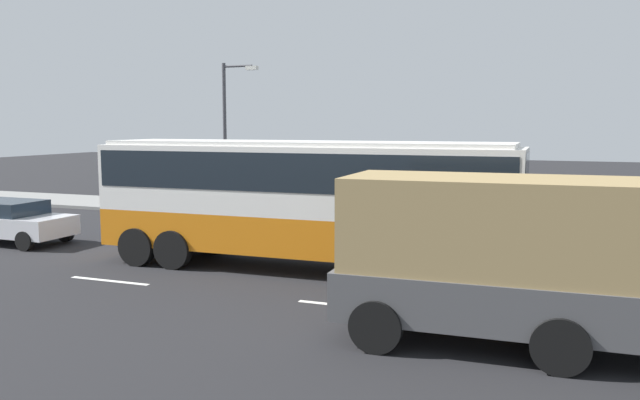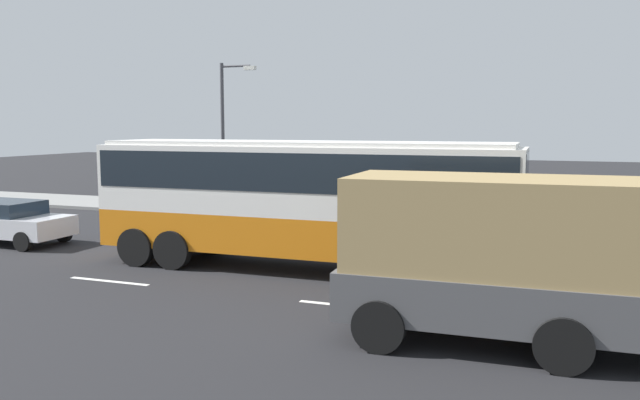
# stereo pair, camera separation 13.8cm
# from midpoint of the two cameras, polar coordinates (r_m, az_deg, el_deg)

# --- Properties ---
(ground_plane) EXTENTS (120.00, 120.00, 0.00)m
(ground_plane) POSITION_cam_midpoint_polar(r_m,az_deg,el_deg) (17.63, 3.34, -6.49)
(ground_plane) COLOR black
(sidewalk_curb) EXTENTS (80.00, 4.00, 0.15)m
(sidewalk_curb) POSITION_cam_midpoint_polar(r_m,az_deg,el_deg) (27.06, 9.67, -1.76)
(sidewalk_curb) COLOR gray
(sidewalk_curb) RESTS_ON ground_plane
(lane_centreline) EXTENTS (26.59, 0.16, 0.01)m
(lane_centreline) POSITION_cam_midpoint_polar(r_m,az_deg,el_deg) (17.35, -17.25, -6.99)
(lane_centreline) COLOR white
(lane_centreline) RESTS_ON ground_plane
(coach_bus) EXTENTS (11.78, 2.84, 3.58)m
(coach_bus) POSITION_cam_midpoint_polar(r_m,az_deg,el_deg) (17.63, -1.29, 0.83)
(coach_bus) COLOR orange
(coach_bus) RESTS_ON ground_plane
(cargo_truck) EXTENTS (8.40, 2.82, 3.09)m
(cargo_truck) POSITION_cam_midpoint_polar(r_m,az_deg,el_deg) (12.11, 21.00, -5.02)
(cargo_truck) COLOR #19592D
(cargo_truck) RESTS_ON ground_plane
(car_blue_saloon) EXTENTS (4.70, 2.01, 1.42)m
(car_blue_saloon) POSITION_cam_midpoint_polar(r_m,az_deg,el_deg) (24.22, -12.20, -1.17)
(car_blue_saloon) COLOR #194799
(car_blue_saloon) RESTS_ON ground_plane
(car_silver_hatch) EXTENTS (4.52, 2.02, 1.46)m
(car_silver_hatch) POSITION_cam_midpoint_polar(r_m,az_deg,el_deg) (24.27, -25.97, -1.64)
(car_silver_hatch) COLOR silver
(car_silver_hatch) RESTS_ON ground_plane
(pedestrian_at_crossing) EXTENTS (0.32, 0.32, 1.74)m
(pedestrian_at_crossing) POSITION_cam_midpoint_polar(r_m,az_deg,el_deg) (26.21, 7.22, 0.40)
(pedestrian_at_crossing) COLOR brown
(pedestrian_at_crossing) RESTS_ON sidewalk_curb
(street_lamp) EXTENTS (1.69, 0.24, 6.51)m
(street_lamp) POSITION_cam_midpoint_polar(r_m,az_deg,el_deg) (28.12, -8.06, 6.43)
(street_lamp) COLOR #47474C
(street_lamp) RESTS_ON sidewalk_curb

